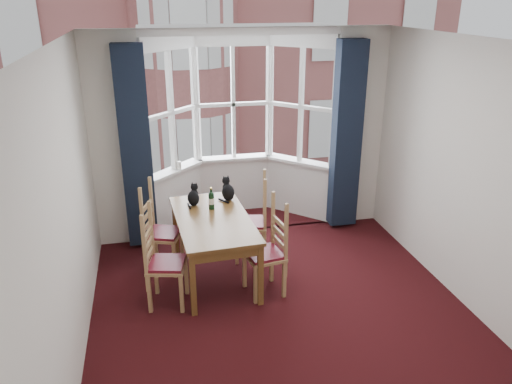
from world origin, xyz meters
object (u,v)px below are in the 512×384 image
object	(u,v)px
chair_left_near	(158,265)
candle_tall	(179,165)
dining_table	(213,224)
cat_left	(194,197)
cat_right	(228,191)
chair_right_far	(258,224)
chair_left_far	(156,234)
wine_bottle	(211,200)
chair_right_near	(272,254)

from	to	relation	value
chair_left_near	candle_tall	distance (m)	2.07
dining_table	cat_left	distance (m)	0.51
cat_right	candle_tall	xyz separation A→B (m)	(-0.53, 1.02, 0.04)
chair_right_far	cat_left	world-z (taller)	cat_left
chair_right_far	dining_table	bearing A→B (deg)	-150.88
chair_left_far	wine_bottle	size ratio (longest dim) A/B	3.36
dining_table	chair_right_near	xyz separation A→B (m)	(0.59, -0.46, -0.21)
cat_left	candle_tall	xyz separation A→B (m)	(-0.09, 1.10, 0.05)
cat_right	wine_bottle	xyz separation A→B (m)	(-0.24, -0.25, 0.00)
chair_right_near	wine_bottle	size ratio (longest dim) A/B	3.36
chair_right_near	cat_left	world-z (taller)	cat_left
wine_bottle	candle_tall	distance (m)	1.30
dining_table	chair_left_near	xyz separation A→B (m)	(-0.66, -0.44, -0.21)
chair_left_far	cat_right	xyz separation A→B (m)	(0.92, 0.19, 0.41)
cat_left	chair_left_far	bearing A→B (deg)	-166.21
cat_left	candle_tall	distance (m)	1.10
cat_right	wine_bottle	size ratio (longest dim) A/B	1.12
chair_right_near	cat_right	xyz separation A→B (m)	(-0.33, 0.98, 0.41)
cat_left	candle_tall	size ratio (longest dim) A/B	2.57
chair_left_far	wine_bottle	world-z (taller)	wine_bottle
chair_right_near	candle_tall	distance (m)	2.22
chair_left_far	chair_right_near	bearing A→B (deg)	-32.10
cat_right	candle_tall	bearing A→B (deg)	117.31
dining_table	chair_left_far	xyz separation A→B (m)	(-0.66, 0.32, -0.21)
wine_bottle	dining_table	bearing A→B (deg)	-94.81
chair_left_far	cat_left	distance (m)	0.64
cat_left	candle_tall	world-z (taller)	cat_left
dining_table	chair_right_far	bearing A→B (deg)	29.12
dining_table	cat_left	world-z (taller)	cat_left
wine_bottle	chair_right_far	bearing A→B (deg)	7.14
chair_left_near	wine_bottle	world-z (taller)	wine_bottle
chair_left_near	cat_right	distance (m)	1.39
cat_left	chair_right_far	bearing A→B (deg)	-7.38
chair_left_far	wine_bottle	xyz separation A→B (m)	(0.68, -0.06, 0.41)
chair_right_near	dining_table	bearing A→B (deg)	141.97
cat_left	cat_right	bearing A→B (deg)	9.66
dining_table	wine_bottle	size ratio (longest dim) A/B	5.83
chair_left_near	candle_tall	size ratio (longest dim) A/B	8.48
wine_bottle	chair_left_near	bearing A→B (deg)	-133.90
candle_tall	chair_right_near	bearing A→B (deg)	-66.87
chair_left_near	cat_right	bearing A→B (deg)	46.02
chair_left_near	cat_right	xyz separation A→B (m)	(0.92, 0.96, 0.41)
cat_right	chair_right_near	bearing A→B (deg)	-71.54
cat_right	wine_bottle	bearing A→B (deg)	-134.21
chair_right_near	cat_right	bearing A→B (deg)	108.46
cat_left	wine_bottle	size ratio (longest dim) A/B	1.02
candle_tall	chair_right_far	bearing A→B (deg)	-54.00
chair_left_near	chair_left_far	world-z (taller)	same
chair_right_near	wine_bottle	xyz separation A→B (m)	(-0.57, 0.73, 0.41)
dining_table	chair_left_far	size ratio (longest dim) A/B	1.73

